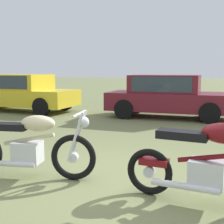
{
  "coord_description": "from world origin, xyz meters",
  "views": [
    {
      "loc": [
        1.26,
        -4.03,
        1.59
      ],
      "look_at": [
        -0.45,
        1.33,
        0.82
      ],
      "focal_mm": 48.93,
      "sensor_mm": 36.0,
      "label": 1
    }
  ],
  "objects_px": {
    "motorcycle_maroon": "(207,164)",
    "car_burgundy": "(167,94)",
    "car_yellow": "(20,91)",
    "motorcycle_cream": "(27,146)"
  },
  "relations": [
    {
      "from": "motorcycle_maroon",
      "to": "car_burgundy",
      "type": "bearing_deg",
      "value": 108.91
    },
    {
      "from": "motorcycle_cream",
      "to": "motorcycle_maroon",
      "type": "height_order",
      "value": "same"
    },
    {
      "from": "motorcycle_cream",
      "to": "car_burgundy",
      "type": "xyz_separation_m",
      "value": [
        1.19,
        6.52,
        0.31
      ]
    },
    {
      "from": "motorcycle_cream",
      "to": "car_burgundy",
      "type": "bearing_deg",
      "value": 71.79
    },
    {
      "from": "motorcycle_cream",
      "to": "car_yellow",
      "type": "height_order",
      "value": "car_yellow"
    },
    {
      "from": "motorcycle_maroon",
      "to": "car_yellow",
      "type": "relative_size",
      "value": 0.44
    },
    {
      "from": "motorcycle_maroon",
      "to": "car_burgundy",
      "type": "height_order",
      "value": "car_burgundy"
    },
    {
      "from": "motorcycle_maroon",
      "to": "motorcycle_cream",
      "type": "bearing_deg",
      "value": -176.5
    },
    {
      "from": "car_yellow",
      "to": "car_burgundy",
      "type": "xyz_separation_m",
      "value": [
        5.7,
        0.07,
        -0.0
      ]
    },
    {
      "from": "motorcycle_cream",
      "to": "motorcycle_maroon",
      "type": "distance_m",
      "value": 2.55
    }
  ]
}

